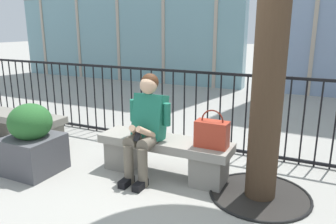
% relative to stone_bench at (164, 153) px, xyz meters
% --- Properties ---
extents(ground_plane, '(60.00, 60.00, 0.00)m').
position_rel_stone_bench_xyz_m(ground_plane, '(0.00, 0.00, -0.27)').
color(ground_plane, '#9E9B93').
extents(stone_bench, '(1.60, 0.44, 0.45)m').
position_rel_stone_bench_xyz_m(stone_bench, '(0.00, 0.00, 0.00)').
color(stone_bench, gray).
rests_on(stone_bench, ground).
extents(seated_person_with_phone, '(0.52, 0.66, 1.21)m').
position_rel_stone_bench_xyz_m(seated_person_with_phone, '(-0.17, -0.13, 0.38)').
color(seated_person_with_phone, '#6B6051').
rests_on(seated_person_with_phone, ground).
extents(handbag_on_bench, '(0.36, 0.18, 0.42)m').
position_rel_stone_bench_xyz_m(handbag_on_bench, '(0.58, -0.01, 0.33)').
color(handbag_on_bench, '#B23823').
rests_on(handbag_on_bench, stone_bench).
extents(plaza_railing, '(9.32, 0.04, 1.13)m').
position_rel_stone_bench_xyz_m(plaza_railing, '(-0.00, 1.02, 0.30)').
color(plaza_railing, black).
rests_on(plaza_railing, ground).
extents(stone_bench_far, '(1.60, 0.44, 0.45)m').
position_rel_stone_bench_xyz_m(stone_bench_far, '(-2.50, 0.05, 0.00)').
color(stone_bench_far, gray).
rests_on(stone_bench_far, ground).
extents(planter, '(0.60, 0.60, 0.85)m').
position_rel_stone_bench_xyz_m(planter, '(-1.46, -0.61, 0.12)').
color(planter, '#4C4C51').
rests_on(planter, ground).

